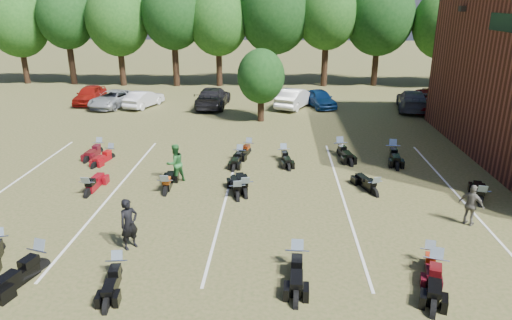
# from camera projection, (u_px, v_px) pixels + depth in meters

# --- Properties ---
(ground) EXTENTS (160.00, 160.00, 0.00)m
(ground) POSITION_uv_depth(u_px,v_px,m) (299.00, 227.00, 17.01)
(ground) COLOR brown
(ground) RESTS_ON ground
(car_0) EXTENTS (1.84, 4.30, 1.45)m
(car_0) POSITION_uv_depth(u_px,v_px,m) (90.00, 95.00, 36.67)
(car_0) COLOR maroon
(car_0) RESTS_ON ground
(car_1) EXTENTS (2.51, 4.11, 1.28)m
(car_1) POSITION_uv_depth(u_px,v_px,m) (144.00, 99.00, 35.53)
(car_1) COLOR #BCBCC1
(car_1) RESTS_ON ground
(car_2) EXTENTS (3.13, 4.95, 1.27)m
(car_2) POSITION_uv_depth(u_px,v_px,m) (113.00, 99.00, 35.53)
(car_2) COLOR #909498
(car_2) RESTS_ON ground
(car_3) EXTENTS (2.39, 5.44, 1.56)m
(car_3) POSITION_uv_depth(u_px,v_px,m) (213.00, 97.00, 35.48)
(car_3) COLOR black
(car_3) RESTS_ON ground
(car_4) EXTENTS (2.67, 4.26, 1.35)m
(car_4) POSITION_uv_depth(u_px,v_px,m) (320.00, 98.00, 35.54)
(car_4) COLOR navy
(car_4) RESTS_ON ground
(car_5) EXTENTS (3.31, 4.84, 1.51)m
(car_5) POSITION_uv_depth(u_px,v_px,m) (295.00, 98.00, 35.32)
(car_5) COLOR beige
(car_5) RESTS_ON ground
(car_6) EXTENTS (4.24, 6.11, 1.55)m
(car_6) POSITION_uv_depth(u_px,v_px,m) (430.00, 100.00, 34.36)
(car_6) COLOR #560407
(car_6) RESTS_ON ground
(car_7) EXTENTS (3.01, 5.47, 1.50)m
(car_7) POSITION_uv_depth(u_px,v_px,m) (412.00, 100.00, 34.56)
(car_7) COLOR #3E3F43
(car_7) RESTS_ON ground
(person_black) EXTENTS (0.76, 0.77, 1.80)m
(person_black) POSITION_uv_depth(u_px,v_px,m) (129.00, 224.00, 15.30)
(person_black) COLOR black
(person_black) RESTS_ON ground
(person_green) EXTENTS (1.11, 1.10, 1.81)m
(person_green) POSITION_uv_depth(u_px,v_px,m) (175.00, 163.00, 20.92)
(person_green) COLOR #25632B
(person_green) RESTS_ON ground
(person_grey) EXTENTS (0.95, 0.93, 1.60)m
(person_grey) POSITION_uv_depth(u_px,v_px,m) (471.00, 205.00, 16.92)
(person_grey) COLOR #5F5A52
(person_grey) RESTS_ON ground
(motorcycle_0) EXTENTS (1.22, 2.18, 1.16)m
(motorcycle_0) POSITION_uv_depth(u_px,v_px,m) (1.00, 251.00, 15.36)
(motorcycle_0) COLOR black
(motorcycle_0) RESTS_ON ground
(motorcycle_2) EXTENTS (1.46, 2.63, 1.40)m
(motorcycle_2) POSITION_uv_depth(u_px,v_px,m) (41.00, 270.00, 14.33)
(motorcycle_2) COLOR black
(motorcycle_2) RESTS_ON ground
(motorcycle_3) EXTENTS (0.93, 2.19, 1.18)m
(motorcycle_3) POSITION_uv_depth(u_px,v_px,m) (119.00, 277.00, 13.95)
(motorcycle_3) COLOR black
(motorcycle_3) RESTS_ON ground
(motorcycle_4) EXTENTS (0.88, 2.43, 1.33)m
(motorcycle_4) POSITION_uv_depth(u_px,v_px,m) (297.00, 268.00, 14.39)
(motorcycle_4) COLOR black
(motorcycle_4) RESTS_ON ground
(motorcycle_5) EXTENTS (1.49, 2.55, 1.35)m
(motorcycle_5) POSITION_uv_depth(u_px,v_px,m) (433.00, 278.00, 13.92)
(motorcycle_5) COLOR black
(motorcycle_5) RESTS_ON ground
(motorcycle_6) EXTENTS (1.10, 2.11, 1.13)m
(motorcycle_6) POSITION_uv_depth(u_px,v_px,m) (428.00, 264.00, 14.61)
(motorcycle_6) COLOR #3E0810
(motorcycle_6) RESTS_ON ground
(motorcycle_7) EXTENTS (0.77, 2.28, 1.26)m
(motorcycle_7) POSITION_uv_depth(u_px,v_px,m) (88.00, 196.00, 19.70)
(motorcycle_7) COLOR maroon
(motorcycle_7) RESTS_ON ground
(motorcycle_8) EXTENTS (0.83, 2.28, 1.25)m
(motorcycle_8) POSITION_uv_depth(u_px,v_px,m) (166.00, 194.00, 19.91)
(motorcycle_8) COLOR black
(motorcycle_8) RESTS_ON ground
(motorcycle_9) EXTENTS (1.28, 2.44, 1.30)m
(motorcycle_9) POSITION_uv_depth(u_px,v_px,m) (245.00, 196.00, 19.65)
(motorcycle_9) COLOR black
(motorcycle_9) RESTS_ON ground
(motorcycle_10) EXTENTS (1.11, 2.32, 1.24)m
(motorcycle_10) POSITION_uv_depth(u_px,v_px,m) (237.00, 199.00, 19.37)
(motorcycle_10) COLOR black
(motorcycle_10) RESTS_ON ground
(motorcycle_12) EXTENTS (1.38, 2.31, 1.23)m
(motorcycle_12) POSITION_uv_depth(u_px,v_px,m) (374.00, 195.00, 19.77)
(motorcycle_12) COLOR black
(motorcycle_12) RESTS_ON ground
(motorcycle_13) EXTENTS (1.30, 2.34, 1.25)m
(motorcycle_13) POSITION_uv_depth(u_px,v_px,m) (480.00, 204.00, 18.86)
(motorcycle_13) COLOR black
(motorcycle_13) RESTS_ON ground
(motorcycle_14) EXTENTS (0.83, 2.17, 1.19)m
(motorcycle_14) POSITION_uv_depth(u_px,v_px,m) (100.00, 153.00, 25.18)
(motorcycle_14) COLOR #4F0B11
(motorcycle_14) RESTS_ON ground
(motorcycle_15) EXTENTS (1.12, 2.13, 1.13)m
(motorcycle_15) POSITION_uv_depth(u_px,v_px,m) (111.00, 158.00, 24.28)
(motorcycle_15) COLOR maroon
(motorcycle_15) RESTS_ON ground
(motorcycle_16) EXTENTS (0.89, 2.15, 1.17)m
(motorcycle_16) POSITION_uv_depth(u_px,v_px,m) (240.00, 160.00, 23.98)
(motorcycle_16) COLOR black
(motorcycle_16) RESTS_ON ground
(motorcycle_17) EXTENTS (1.23, 2.20, 1.17)m
(motorcycle_17) POSITION_uv_depth(u_px,v_px,m) (248.00, 153.00, 25.15)
(motorcycle_17) COLOR black
(motorcycle_17) RESTS_ON ground
(motorcycle_18) EXTENTS (1.00, 2.20, 1.18)m
(motorcycle_18) POSITION_uv_depth(u_px,v_px,m) (283.00, 159.00, 24.12)
(motorcycle_18) COLOR black
(motorcycle_18) RESTS_ON ground
(motorcycle_19) EXTENTS (1.00, 2.50, 1.36)m
(motorcycle_19) POSITION_uv_depth(u_px,v_px,m) (392.00, 157.00, 24.43)
(motorcycle_19) COLOR black
(motorcycle_19) RESTS_ON ground
(motorcycle_20) EXTENTS (1.20, 2.50, 1.34)m
(motorcycle_20) POSITION_uv_depth(u_px,v_px,m) (340.00, 154.00, 24.91)
(motorcycle_20) COLOR black
(motorcycle_20) RESTS_ON ground
(tree_line) EXTENTS (56.00, 6.00, 9.79)m
(tree_line) POSITION_uv_depth(u_px,v_px,m) (277.00, 18.00, 42.23)
(tree_line) COLOR black
(tree_line) RESTS_ON ground
(young_tree_midfield) EXTENTS (3.20, 3.20, 4.70)m
(young_tree_midfield) POSITION_uv_depth(u_px,v_px,m) (261.00, 76.00, 30.65)
(young_tree_midfield) COLOR black
(young_tree_midfield) RESTS_ON ground
(parking_lines) EXTENTS (20.10, 14.00, 0.01)m
(parking_lines) POSITION_uv_depth(u_px,v_px,m) (227.00, 193.00, 19.97)
(parking_lines) COLOR silver
(parking_lines) RESTS_ON ground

